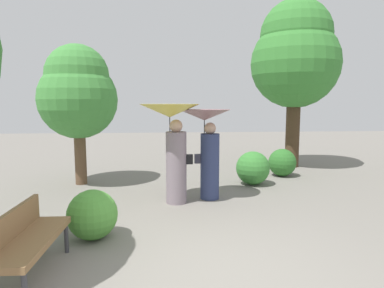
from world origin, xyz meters
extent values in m
plane|color=slate|center=(0.00, 0.00, 0.00)|extent=(40.00, 40.00, 0.00)
cylinder|color=gray|center=(-0.37, 3.15, 0.75)|extent=(0.43, 0.43, 1.50)
sphere|color=tan|center=(-0.37, 3.15, 1.62)|extent=(0.27, 0.27, 0.27)
cylinder|color=#333338|center=(-0.50, 3.16, 1.39)|extent=(0.02, 0.02, 0.82)
cone|color=#D8C64C|center=(-0.50, 3.16, 1.93)|extent=(1.24, 1.24, 0.27)
cube|color=black|center=(-0.10, 3.12, 0.93)|extent=(0.14, 0.10, 0.20)
cylinder|color=navy|center=(0.37, 3.40, 0.72)|extent=(0.41, 0.41, 1.43)
sphere|color=tan|center=(0.37, 3.40, 1.55)|extent=(0.26, 0.26, 0.26)
cylinder|color=#333338|center=(0.25, 3.41, 1.33)|extent=(0.02, 0.02, 0.78)
cone|color=gray|center=(0.25, 3.41, 1.84)|extent=(1.14, 1.14, 0.24)
cube|color=#333342|center=(0.11, 3.42, 0.89)|extent=(0.14, 0.10, 0.20)
cylinder|color=#38383D|center=(-1.99, 0.89, 0.22)|extent=(0.06, 0.06, 0.44)
cylinder|color=#38383D|center=(-2.33, 0.90, 0.22)|extent=(0.06, 0.06, 0.44)
cube|color=olive|center=(-2.17, 0.22, 0.46)|extent=(0.47, 1.51, 0.08)
cube|color=olive|center=(-2.41, 0.23, 0.66)|extent=(0.09, 1.50, 0.35)
cylinder|color=#42301E|center=(3.55, 6.88, 2.22)|extent=(0.44, 0.44, 4.43)
sphere|color=#387F33|center=(3.55, 6.88, 3.32)|extent=(2.80, 2.80, 2.80)
sphere|color=#387F33|center=(3.55, 6.88, 4.21)|extent=(2.24, 2.24, 2.24)
cylinder|color=brown|center=(-2.77, 4.99, 1.45)|extent=(0.29, 0.29, 2.90)
sphere|color=#428C3D|center=(-2.77, 4.99, 2.17)|extent=(1.98, 1.98, 1.98)
sphere|color=#428C3D|center=(-2.77, 4.99, 2.75)|extent=(1.58, 1.58, 1.58)
sphere|color=#2D6B28|center=(2.74, 5.49, 0.39)|extent=(0.79, 0.79, 0.79)
sphere|color=#4C9338|center=(-1.72, 1.35, 0.39)|extent=(0.77, 0.77, 0.77)
sphere|color=#387F33|center=(1.64, 4.57, 0.43)|extent=(0.86, 0.86, 0.86)
camera|label=1|loc=(-0.59, -3.75, 2.09)|focal=31.46mm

